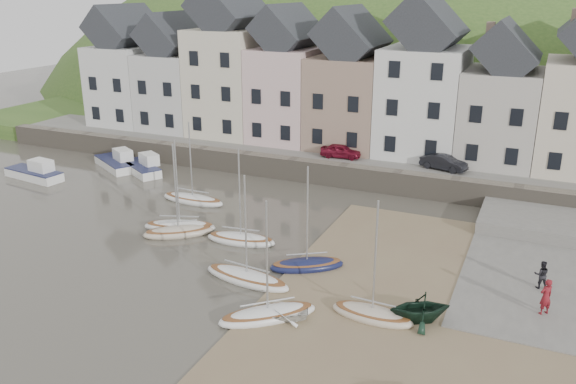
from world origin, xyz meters
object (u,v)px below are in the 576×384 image
at_px(sailboat_0, 193,199).
at_px(rowboat_green, 420,307).
at_px(person_red, 546,297).
at_px(car_right, 444,162).
at_px(person_dark, 542,275).
at_px(car_left, 341,151).
at_px(rowboat_white, 276,311).

bearing_deg(sailboat_0, rowboat_green, -27.22).
bearing_deg(person_red, car_right, -106.61).
relative_size(person_red, person_dark, 1.20).
distance_m(sailboat_0, rowboat_green, 21.31).
bearing_deg(person_dark, car_right, -73.76).
height_order(sailboat_0, person_dark, sailboat_0).
relative_size(sailboat_0, car_left, 1.86).
bearing_deg(rowboat_green, sailboat_0, -147.88).
xyz_separation_m(rowboat_green, person_red, (5.42, 3.06, 0.23)).
bearing_deg(rowboat_white, sailboat_0, -157.79).
relative_size(rowboat_green, car_left, 0.86).
xyz_separation_m(sailboat_0, person_dark, (24.11, -3.94, 0.64)).
height_order(rowboat_green, car_left, car_left).
height_order(sailboat_0, rowboat_white, sailboat_0).
relative_size(rowboat_white, person_red, 1.66).
distance_m(sailboat_0, car_left, 13.41).
height_order(person_red, car_left, car_left).
height_order(rowboat_white, car_right, car_right).
bearing_deg(rowboat_white, car_right, 146.80).
bearing_deg(rowboat_green, car_left, 177.80).
relative_size(person_dark, car_left, 0.46).
bearing_deg(car_left, person_dark, -135.93).
bearing_deg(car_right, sailboat_0, 138.27).
distance_m(rowboat_white, car_right, 23.26).
bearing_deg(person_dark, car_left, -53.60).
relative_size(car_left, car_right, 0.93).
relative_size(person_red, car_right, 0.51).
bearing_deg(sailboat_0, car_left, 53.64).
bearing_deg(person_red, car_left, -87.75).
relative_size(rowboat_white, rowboat_green, 1.06).
relative_size(rowboat_green, car_right, 0.80).
bearing_deg(person_red, sailboat_0, -56.60).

